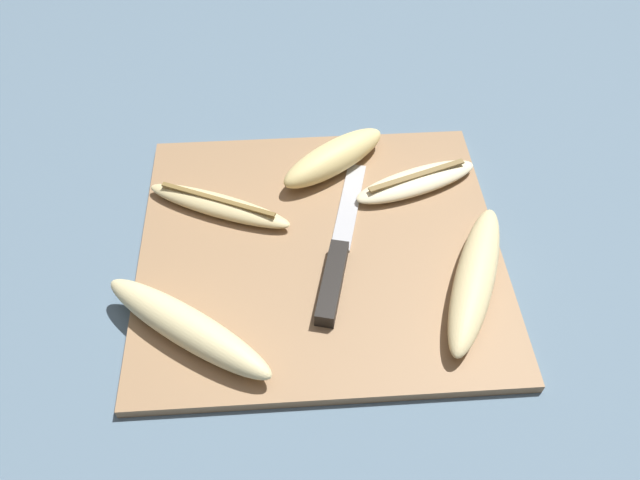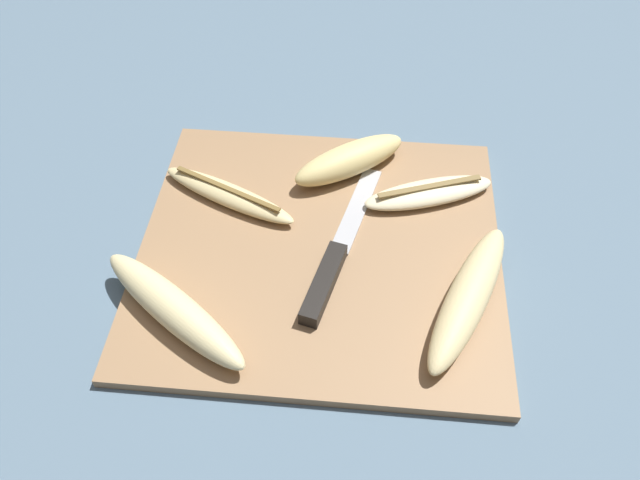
# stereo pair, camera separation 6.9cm
# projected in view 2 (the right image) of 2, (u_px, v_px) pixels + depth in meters

# --- Properties ---
(ground_plane) EXTENTS (4.00, 4.00, 0.00)m
(ground_plane) POSITION_uv_depth(u_px,v_px,m) (320.00, 253.00, 0.70)
(ground_plane) COLOR slate
(cutting_board) EXTENTS (0.40, 0.37, 0.01)m
(cutting_board) POSITION_uv_depth(u_px,v_px,m) (320.00, 249.00, 0.70)
(cutting_board) COLOR #997551
(cutting_board) RESTS_ON ground_plane
(knife) EXTENTS (0.08, 0.24, 0.02)m
(knife) POSITION_uv_depth(u_px,v_px,m) (331.00, 267.00, 0.67)
(knife) COLOR black
(knife) RESTS_ON cutting_board
(banana_soft_right) EXTENTS (0.19, 0.15, 0.03)m
(banana_soft_right) POSITION_uv_depth(u_px,v_px,m) (173.00, 309.00, 0.62)
(banana_soft_right) COLOR beige
(banana_soft_right) RESTS_ON cutting_board
(banana_mellow_near) EXTENTS (0.18, 0.10, 0.02)m
(banana_mellow_near) POSITION_uv_depth(u_px,v_px,m) (228.00, 195.00, 0.73)
(banana_mellow_near) COLOR beige
(banana_mellow_near) RESTS_ON cutting_board
(banana_bright_far) EXTENTS (0.16, 0.09, 0.02)m
(banana_bright_far) POSITION_uv_depth(u_px,v_px,m) (429.00, 193.00, 0.74)
(banana_bright_far) COLOR beige
(banana_bright_far) RESTS_ON cutting_board
(banana_ripe_center) EXTENTS (0.12, 0.20, 0.03)m
(banana_ripe_center) POSITION_uv_depth(u_px,v_px,m) (468.00, 296.00, 0.63)
(banana_ripe_center) COLOR beige
(banana_ripe_center) RESTS_ON cutting_board
(banana_golden_short) EXTENTS (0.15, 0.12, 0.04)m
(banana_golden_short) POSITION_uv_depth(u_px,v_px,m) (350.00, 160.00, 0.76)
(banana_golden_short) COLOR #EDD689
(banana_golden_short) RESTS_ON cutting_board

